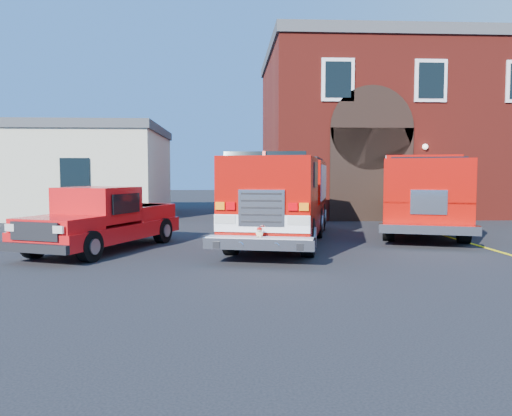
{
  "coord_description": "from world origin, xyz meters",
  "views": [
    {
      "loc": [
        -0.58,
        -12.15,
        2.07
      ],
      "look_at": [
        0.0,
        -1.2,
        1.3
      ],
      "focal_mm": 35.0,
      "sensor_mm": 36.0,
      "label": 1
    }
  ],
  "objects": [
    {
      "name": "parking_stripe_near",
      "position": [
        6.5,
        1.0,
        0.0
      ],
      "size": [
        0.12,
        3.0,
        0.01
      ],
      "primitive_type": "cube",
      "color": "yellow",
      "rests_on": "ground"
    },
    {
      "name": "pickup_truck",
      "position": [
        -3.96,
        1.39,
        0.8
      ],
      "size": [
        3.66,
        5.51,
        1.7
      ],
      "color": "black",
      "rests_on": "ground"
    },
    {
      "name": "fire_engine",
      "position": [
        1.06,
        2.93,
        1.35
      ],
      "size": [
        4.23,
        8.75,
        2.6
      ],
      "color": "black",
      "rests_on": "ground"
    },
    {
      "name": "parking_stripe_far",
      "position": [
        6.5,
        7.0,
        0.0
      ],
      "size": [
        0.12,
        3.0,
        0.01
      ],
      "primitive_type": "cube",
      "color": "yellow",
      "rests_on": "ground"
    },
    {
      "name": "parking_stripe_mid",
      "position": [
        6.5,
        4.0,
        0.0
      ],
      "size": [
        0.12,
        3.0,
        0.01
      ],
      "primitive_type": "cube",
      "color": "yellow",
      "rests_on": "ground"
    },
    {
      "name": "secondary_truck",
      "position": [
        6.21,
        5.11,
        1.46
      ],
      "size": [
        5.05,
        8.63,
        2.68
      ],
      "color": "black",
      "rests_on": "ground"
    },
    {
      "name": "ground",
      "position": [
        0.0,
        0.0,
        0.0
      ],
      "size": [
        100.0,
        100.0,
        0.0
      ],
      "primitive_type": "plane",
      "color": "black",
      "rests_on": "ground"
    },
    {
      "name": "side_building",
      "position": [
        -9.0,
        13.0,
        2.2
      ],
      "size": [
        10.2,
        8.2,
        4.35
      ],
      "color": "beige",
      "rests_on": "ground"
    },
    {
      "name": "fire_station",
      "position": [
        8.99,
        13.98,
        4.25
      ],
      "size": [
        15.2,
        10.2,
        8.45
      ],
      "color": "maroon",
      "rests_on": "ground"
    }
  ]
}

